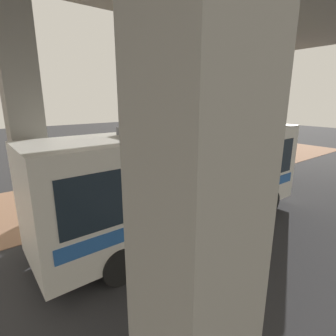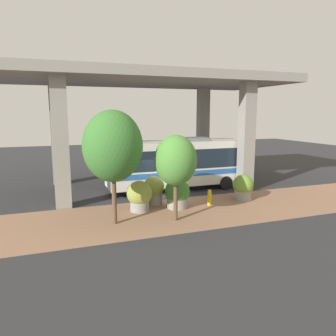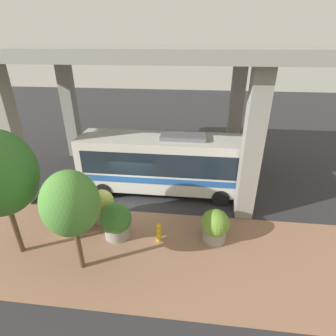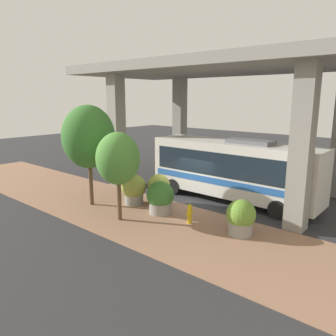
# 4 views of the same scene
# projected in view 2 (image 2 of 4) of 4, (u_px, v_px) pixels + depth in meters

# --- Properties ---
(ground_plane) EXTENTS (80.00, 80.00, 0.00)m
(ground_plane) POSITION_uv_depth(u_px,v_px,m) (166.00, 200.00, 21.27)
(ground_plane) COLOR #2D2D30
(ground_plane) RESTS_ON ground
(sidewalk_strip) EXTENTS (6.00, 40.00, 0.02)m
(sidewalk_strip) POSITION_uv_depth(u_px,v_px,m) (184.00, 212.00, 18.50)
(sidewalk_strip) COLOR #936B51
(sidewalk_strip) RESTS_ON ground
(overpass) EXTENTS (9.40, 20.60, 8.30)m
(overpass) POSITION_uv_depth(u_px,v_px,m) (147.00, 89.00, 23.77)
(overpass) COLOR gray
(overpass) RESTS_ON ground
(bus) EXTENTS (2.67, 10.23, 3.80)m
(bus) POSITION_uv_depth(u_px,v_px,m) (178.00, 162.00, 23.79)
(bus) COLOR silver
(bus) RESTS_ON ground
(fire_hydrant) EXTENTS (0.50, 0.24, 1.00)m
(fire_hydrant) POSITION_uv_depth(u_px,v_px,m) (209.00, 197.00, 19.88)
(fire_hydrant) COLOR gold
(fire_hydrant) RESTS_ON ground
(planter_front) EXTENTS (1.33, 1.33, 1.66)m
(planter_front) POSITION_uv_depth(u_px,v_px,m) (243.00, 187.00, 21.05)
(planter_front) COLOR gray
(planter_front) RESTS_ON ground
(planter_middle) EXTENTS (1.47, 1.47, 1.77)m
(planter_middle) POSITION_uv_depth(u_px,v_px,m) (177.00, 194.00, 19.24)
(planter_middle) COLOR gray
(planter_middle) RESTS_ON ground
(planter_back) EXTENTS (1.29, 1.29, 1.80)m
(planter_back) POSITION_uv_depth(u_px,v_px,m) (154.00, 190.00, 19.89)
(planter_back) COLOR gray
(planter_back) RESTS_ON ground
(planter_extra) EXTENTS (1.46, 1.46, 1.77)m
(planter_extra) POSITION_uv_depth(u_px,v_px,m) (140.00, 196.00, 18.65)
(planter_extra) COLOR gray
(planter_extra) RESTS_ON ground
(street_tree_near) EXTENTS (2.95, 2.95, 5.73)m
(street_tree_near) POSITION_uv_depth(u_px,v_px,m) (113.00, 146.00, 15.98)
(street_tree_near) COLOR brown
(street_tree_near) RESTS_ON ground
(street_tree_far) EXTENTS (2.17, 2.17, 4.49)m
(street_tree_far) POSITION_uv_depth(u_px,v_px,m) (176.00, 161.00, 16.63)
(street_tree_far) COLOR brown
(street_tree_far) RESTS_ON ground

